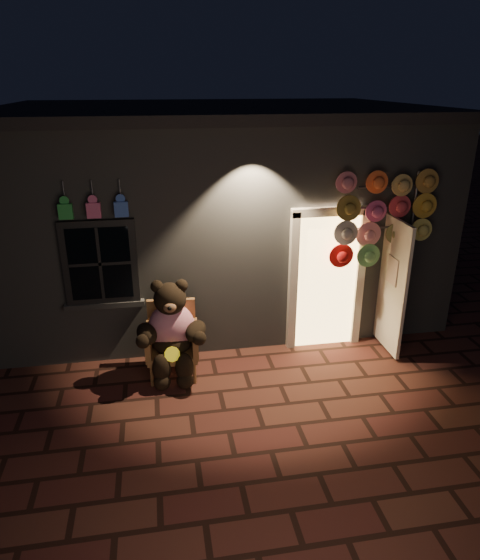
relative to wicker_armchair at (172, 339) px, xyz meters
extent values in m
plane|color=#4E281E|center=(1.00, -1.04, -0.51)|extent=(60.00, 60.00, 0.00)
cube|color=slate|center=(1.00, 2.96, 1.14)|extent=(7.00, 5.00, 3.30)
cube|color=black|center=(1.00, 2.96, 2.87)|extent=(7.30, 5.30, 0.16)
cube|color=black|center=(-0.90, 0.42, 1.04)|extent=(1.00, 0.10, 1.20)
cube|color=black|center=(-0.90, 0.39, 1.04)|extent=(0.82, 0.06, 1.02)
cube|color=slate|center=(-0.90, 0.42, 0.41)|extent=(1.10, 0.14, 0.08)
cube|color=#ECBC6A|center=(2.35, 0.44, 0.54)|extent=(0.92, 0.10, 2.10)
cube|color=beige|center=(1.83, 0.40, 0.54)|extent=(0.12, 0.12, 2.20)
cube|color=beige|center=(2.87, 0.40, 0.54)|extent=(0.12, 0.12, 2.20)
cube|color=beige|center=(2.35, 0.40, 1.62)|extent=(1.16, 0.12, 0.12)
cube|color=beige|center=(3.25, 0.06, 0.54)|extent=(0.05, 0.80, 2.00)
cube|color=green|center=(-1.25, 0.34, 1.79)|extent=(0.18, 0.07, 0.20)
cylinder|color=#59595E|center=(-1.25, 0.40, 2.04)|extent=(0.02, 0.02, 0.25)
cube|color=#CE5483|center=(-0.90, 0.34, 1.79)|extent=(0.18, 0.07, 0.20)
cylinder|color=#59595E|center=(-0.90, 0.40, 2.04)|extent=(0.02, 0.02, 0.25)
cube|color=#3257B2|center=(-0.55, 0.34, 1.79)|extent=(0.18, 0.07, 0.20)
cylinder|color=#59595E|center=(-0.55, 0.40, 2.04)|extent=(0.02, 0.02, 0.25)
cube|color=olive|center=(0.00, -0.08, -0.16)|extent=(0.70, 0.66, 0.10)
cube|color=olive|center=(0.01, 0.20, 0.18)|extent=(0.67, 0.11, 0.67)
cube|color=olive|center=(-0.32, -0.08, 0.03)|extent=(0.11, 0.58, 0.38)
cube|color=olive|center=(0.31, -0.12, 0.03)|extent=(0.11, 0.58, 0.38)
cylinder|color=olive|center=(-0.31, -0.33, -0.36)|extent=(0.05, 0.05, 0.31)
cylinder|color=olive|center=(0.27, -0.37, -0.36)|extent=(0.05, 0.05, 0.31)
cylinder|color=olive|center=(-0.28, 0.20, -0.36)|extent=(0.05, 0.05, 0.31)
cylinder|color=olive|center=(0.30, 0.17, -0.36)|extent=(0.05, 0.05, 0.31)
ellipsoid|color=#C81544|center=(0.00, -0.04, 0.21)|extent=(0.68, 0.55, 0.68)
ellipsoid|color=black|center=(0.00, -0.11, 0.01)|extent=(0.56, 0.48, 0.32)
sphere|color=black|center=(0.00, -0.08, 0.65)|extent=(0.46, 0.46, 0.44)
sphere|color=black|center=(-0.16, -0.05, 0.82)|extent=(0.17, 0.17, 0.17)
sphere|color=black|center=(0.16, -0.06, 0.82)|extent=(0.17, 0.17, 0.17)
ellipsoid|color=brown|center=(-0.01, -0.28, 0.61)|extent=(0.18, 0.13, 0.14)
ellipsoid|color=black|center=(-0.33, -0.23, 0.23)|extent=(0.37, 0.50, 0.25)
ellipsoid|color=black|center=(0.31, -0.26, 0.23)|extent=(0.40, 0.51, 0.25)
ellipsoid|color=black|center=(-0.17, -0.39, -0.22)|extent=(0.25, 0.25, 0.42)
ellipsoid|color=black|center=(0.13, -0.41, -0.22)|extent=(0.25, 0.25, 0.42)
sphere|color=black|center=(-0.18, -0.45, -0.39)|extent=(0.23, 0.23, 0.23)
sphere|color=black|center=(0.13, -0.46, -0.39)|extent=(0.23, 0.23, 0.23)
cylinder|color=yellow|center=(-0.02, -0.40, -0.01)|extent=(0.21, 0.10, 0.20)
cylinder|color=#59595E|center=(3.58, 0.34, 0.83)|extent=(0.04, 0.04, 2.67)
cylinder|color=#59595E|center=(3.28, 0.32, 1.96)|extent=(1.19, 0.03, 0.03)
cylinder|color=#59595E|center=(3.28, 0.32, 1.67)|extent=(1.19, 0.03, 0.03)
cylinder|color=#59595E|center=(3.28, 0.32, 1.37)|extent=(1.19, 0.03, 0.03)
cylinder|color=#C06471|center=(2.50, 0.26, 2.01)|extent=(0.34, 0.11, 0.34)
cylinder|color=orange|center=(2.89, 0.23, 2.01)|extent=(0.34, 0.11, 0.34)
cylinder|color=tan|center=(3.29, 0.20, 2.01)|extent=(0.34, 0.11, 0.34)
cylinder|color=#B88638|center=(3.68, 0.26, 2.01)|extent=(0.34, 0.11, 0.34)
cylinder|color=olive|center=(2.50, 0.23, 1.67)|extent=(0.34, 0.11, 0.34)
cylinder|color=#CE4F83|center=(2.89, 0.20, 1.67)|extent=(0.34, 0.11, 0.34)
cylinder|color=#D63E49|center=(3.29, 0.26, 1.67)|extent=(0.34, 0.11, 0.34)
cylinder|color=gold|center=(3.68, 0.23, 1.67)|extent=(0.34, 0.11, 0.34)
cylinder|color=beige|center=(2.50, 0.20, 1.32)|extent=(0.34, 0.11, 0.34)
cylinder|color=pink|center=(2.89, 0.26, 1.32)|extent=(0.34, 0.11, 0.34)
cylinder|color=olive|center=(3.29, 0.23, 1.32)|extent=(0.34, 0.11, 0.34)
cylinder|color=#F7E86A|center=(3.68, 0.20, 1.32)|extent=(0.34, 0.11, 0.34)
cylinder|color=red|center=(2.50, 0.26, 0.97)|extent=(0.34, 0.11, 0.34)
cylinder|color=#62AC67|center=(2.89, 0.23, 0.97)|extent=(0.34, 0.11, 0.34)
camera|label=1|loc=(-0.11, -6.21, 3.37)|focal=32.00mm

